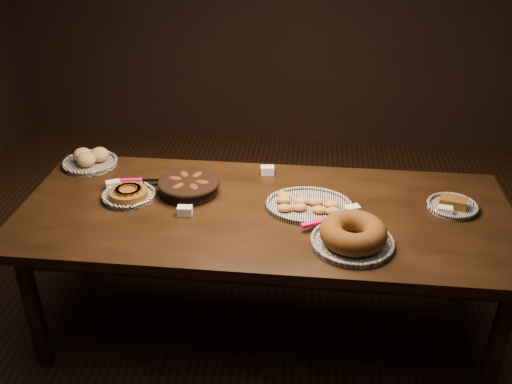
# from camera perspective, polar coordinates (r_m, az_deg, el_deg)

# --- Properties ---
(ground) EXTENTS (5.00, 5.00, 0.00)m
(ground) POSITION_cam_1_polar(r_m,az_deg,el_deg) (3.23, 0.78, -13.26)
(ground) COLOR black
(ground) RESTS_ON ground
(buffet_table) EXTENTS (2.40, 1.00, 0.75)m
(buffet_table) POSITION_cam_1_polar(r_m,az_deg,el_deg) (2.81, 0.87, -3.10)
(buffet_table) COLOR black
(buffet_table) RESTS_ON ground
(apple_tart_plate) EXTENTS (0.31, 0.31, 0.05)m
(apple_tart_plate) POSITION_cam_1_polar(r_m,az_deg,el_deg) (2.94, -12.59, -0.19)
(apple_tart_plate) COLOR white
(apple_tart_plate) RESTS_ON buffet_table
(madeleine_platter) EXTENTS (0.42, 0.34, 0.05)m
(madeleine_platter) POSITION_cam_1_polar(r_m,az_deg,el_deg) (2.79, 5.25, -1.31)
(madeleine_platter) COLOR black
(madeleine_platter) RESTS_ON buffet_table
(bundt_cake_plate) EXTENTS (0.42, 0.41, 0.11)m
(bundt_cake_plate) POSITION_cam_1_polar(r_m,az_deg,el_deg) (2.54, 9.66, -4.27)
(bundt_cake_plate) COLOR black
(bundt_cake_plate) RESTS_ON buffet_table
(croissant_basket) EXTENTS (0.34, 0.34, 0.08)m
(croissant_basket) POSITION_cam_1_polar(r_m,az_deg,el_deg) (2.92, -6.73, 0.72)
(croissant_basket) COLOR black
(croissant_basket) RESTS_ON buffet_table
(bread_roll_plate) EXTENTS (0.30, 0.30, 0.09)m
(bread_roll_plate) POSITION_cam_1_polar(r_m,az_deg,el_deg) (3.32, -16.29, 3.15)
(bread_roll_plate) COLOR white
(bread_roll_plate) RESTS_ON buffet_table
(loaf_plate) EXTENTS (0.25, 0.25, 0.06)m
(loaf_plate) POSITION_cam_1_polar(r_m,az_deg,el_deg) (2.94, 19.06, -1.27)
(loaf_plate) COLOR black
(loaf_plate) RESTS_ON buffet_table
(tent_cards) EXTENTS (1.74, 0.51, 0.04)m
(tent_cards) POSITION_cam_1_polar(r_m,az_deg,el_deg) (2.84, 1.39, -0.47)
(tent_cards) COLOR white
(tent_cards) RESTS_ON buffet_table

